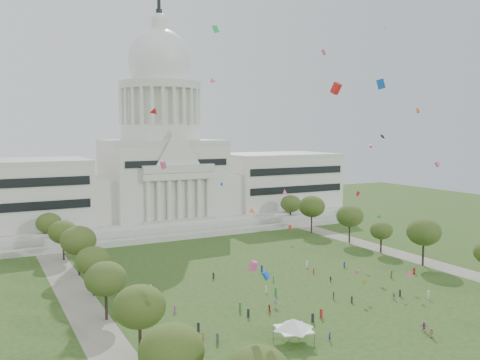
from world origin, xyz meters
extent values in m
plane|color=#2C4A1A|center=(0.00, 0.00, 0.00)|extent=(400.00, 400.00, 0.00)
cube|color=beige|center=(0.00, 115.00, 2.00)|extent=(160.00, 60.00, 4.00)
cube|color=beige|center=(0.00, 82.00, 1.00)|extent=(130.00, 3.00, 2.00)
cube|color=beige|center=(0.00, 90.00, 2.50)|extent=(140.00, 3.00, 5.00)
cube|color=silver|center=(-55.00, 114.00, 15.00)|extent=(50.00, 34.00, 22.00)
cube|color=silver|center=(55.00, 114.00, 15.00)|extent=(50.00, 34.00, 22.00)
cube|color=silver|center=(-27.00, 112.00, 12.00)|extent=(12.00, 26.00, 16.00)
cube|color=silver|center=(27.00, 112.00, 12.00)|extent=(12.00, 26.00, 16.00)
cube|color=silver|center=(0.00, 114.00, 18.00)|extent=(44.00, 38.00, 28.00)
cube|color=silver|center=(0.00, 94.00, 21.20)|extent=(28.00, 3.00, 2.40)
cube|color=black|center=(-55.00, 96.80, 17.00)|extent=(46.00, 0.40, 11.00)
cube|color=black|center=(55.00, 96.80, 17.00)|extent=(46.00, 0.40, 11.00)
cylinder|color=silver|center=(0.00, 114.00, 37.40)|extent=(32.00, 32.00, 6.00)
cylinder|color=silver|center=(0.00, 114.00, 47.40)|extent=(28.00, 28.00, 14.00)
cylinder|color=beige|center=(0.00, 114.00, 55.90)|extent=(32.40, 32.40, 3.00)
cylinder|color=silver|center=(0.00, 114.00, 61.40)|extent=(22.00, 22.00, 8.00)
ellipsoid|color=white|center=(0.00, 114.00, 65.40)|extent=(25.00, 25.00, 26.20)
cylinder|color=silver|center=(0.00, 114.00, 78.90)|extent=(6.00, 6.00, 5.00)
ellipsoid|color=white|center=(0.00, 114.00, 81.90)|extent=(6.40, 6.40, 5.12)
cylinder|color=black|center=(0.00, 114.00, 84.90)|extent=(2.40, 2.40, 2.00)
cylinder|color=black|center=(0.00, 114.00, 87.90)|extent=(1.40, 1.40, 4.50)
cube|color=gray|center=(-48.00, 30.00, 0.02)|extent=(8.00, 160.00, 0.04)
cube|color=gray|center=(48.00, 30.00, 0.02)|extent=(8.00, 160.00, 0.04)
ellipsoid|color=#354C15|center=(-45.26, -21.68, 8.97)|extent=(8.85, 8.85, 7.24)
cylinder|color=black|center=(-44.07, -2.96, 2.88)|extent=(0.56, 0.56, 5.75)
ellipsoid|color=#374C17|center=(-44.07, -2.96, 8.97)|extent=(8.86, 8.86, 7.25)
cylinder|color=black|center=(-45.04, 17.30, 2.73)|extent=(0.56, 0.56, 5.47)
ellipsoid|color=#364C1D|center=(-45.04, 17.30, 8.53)|extent=(8.42, 8.42, 6.89)
cylinder|color=black|center=(44.17, 17.44, 3.10)|extent=(0.56, 0.56, 6.20)
ellipsoid|color=#334B1A|center=(44.17, 17.44, 9.68)|extent=(9.55, 9.55, 7.82)
cylinder|color=black|center=(-44.09, 33.92, 2.64)|extent=(0.56, 0.56, 5.27)
ellipsoid|color=#3B511A|center=(-44.09, 33.92, 8.23)|extent=(8.12, 8.12, 6.65)
cylinder|color=black|center=(44.40, 34.48, 2.28)|extent=(0.56, 0.56, 4.56)
ellipsoid|color=#364D1C|center=(44.40, 34.48, 7.11)|extent=(7.01, 7.01, 5.74)
cylinder|color=black|center=(-44.08, 52.42, 3.02)|extent=(0.56, 0.56, 6.03)
ellipsoid|color=#3B4C1B|center=(-44.08, 52.42, 9.41)|extent=(9.29, 9.29, 7.60)
cylinder|color=black|center=(44.76, 50.04, 2.98)|extent=(0.56, 0.56, 5.97)
ellipsoid|color=#354C1D|center=(44.76, 50.04, 9.31)|extent=(9.19, 9.19, 7.52)
cylinder|color=black|center=(-45.22, 71.01, 2.70)|extent=(0.56, 0.56, 5.41)
ellipsoid|color=#394915|center=(-45.22, 71.01, 8.44)|extent=(8.33, 8.33, 6.81)
cylinder|color=black|center=(43.49, 70.19, 3.19)|extent=(0.56, 0.56, 6.37)
ellipsoid|color=#2F4815|center=(43.49, 70.19, 9.94)|extent=(9.82, 9.82, 8.03)
cylinder|color=black|center=(-46.87, 89.14, 2.66)|extent=(0.56, 0.56, 5.32)
ellipsoid|color=#384E1A|center=(-46.87, 89.14, 8.29)|extent=(8.19, 8.19, 6.70)
cylinder|color=black|center=(45.96, 88.13, 2.73)|extent=(0.56, 0.56, 5.47)
ellipsoid|color=#394D1B|center=(45.96, 88.13, 8.53)|extent=(8.42, 8.42, 6.89)
cylinder|color=#4C4C4C|center=(-20.33, -12.15, 1.19)|extent=(0.12, 0.12, 2.38)
cylinder|color=#4C4C4C|center=(-15.00, -12.15, 1.19)|extent=(0.12, 0.12, 2.38)
cylinder|color=#4C4C4C|center=(-20.33, -6.82, 1.19)|extent=(0.12, 0.12, 2.38)
cylinder|color=#4C4C4C|center=(-15.00, -6.82, 1.19)|extent=(0.12, 0.12, 2.38)
cube|color=white|center=(-17.66, -9.49, 2.48)|extent=(6.68, 6.68, 0.19)
pyramid|color=white|center=(-17.66, -9.49, 3.52)|extent=(9.36, 9.36, 1.90)
imported|color=#B21E1E|center=(35.27, 12.23, 0.90)|extent=(1.03, 1.03, 1.80)
imported|color=olive|center=(27.18, 12.06, 0.97)|extent=(1.10, 0.92, 1.95)
imported|color=#4C4C51|center=(15.56, -0.43, 0.81)|extent=(0.61, 1.07, 1.61)
imported|color=#33723F|center=(3.49, 5.94, 0.85)|extent=(0.87, 1.12, 1.69)
imported|color=silver|center=(-11.15, 7.10, 0.98)|extent=(1.81, 1.77, 1.96)
imported|color=olive|center=(6.04, -19.68, 0.92)|extent=(0.81, 1.03, 1.84)
imported|color=navy|center=(-11.55, -12.10, 0.84)|extent=(0.70, 0.58, 1.68)
imported|color=#B21E1E|center=(-14.08, 5.13, 0.94)|extent=(0.97, 0.67, 1.88)
imported|color=silver|center=(22.75, -3.92, 0.96)|extent=(0.95, 1.36, 1.92)
imported|color=#26262B|center=(11.29, 17.06, 0.70)|extent=(0.66, 0.92, 1.41)
imported|color=#994C8C|center=(7.26, -16.77, 0.90)|extent=(1.70, 1.56, 1.79)
cube|color=#994C8C|center=(-37.58, 4.18, 0.79)|extent=(0.49, 0.43, 1.58)
cube|color=#26262B|center=(5.58, 2.14, 0.74)|extent=(0.46, 0.42, 1.49)
cube|color=navy|center=(22.89, 25.86, 0.81)|extent=(0.49, 0.38, 1.62)
cube|color=#26262B|center=(-30.92, 3.11, 0.86)|extent=(0.46, 0.53, 1.72)
cube|color=silver|center=(-31.34, 31.10, 0.76)|extent=(0.43, 0.47, 1.52)
cube|color=#4C4C51|center=(-29.88, -3.25, 0.88)|extent=(0.53, 0.54, 1.76)
cube|color=#26262B|center=(-14.00, 33.05, 0.83)|extent=(0.38, 0.50, 1.66)
cube|color=#33723F|center=(-37.73, 27.03, 0.98)|extent=(0.61, 0.56, 1.95)
cube|color=#26262B|center=(-8.97, -3.33, 0.94)|extent=(0.51, 0.59, 1.88)
cube|color=silver|center=(13.81, 31.00, 0.94)|extent=(0.59, 0.54, 1.89)
cube|color=#B21E1E|center=(11.69, 24.87, 0.73)|extent=(0.32, 0.43, 1.46)
cube|color=#26262B|center=(18.33, 0.41, 0.81)|extent=(0.48, 0.50, 1.61)
cube|color=silver|center=(-7.74, 16.90, 0.76)|extent=(0.40, 0.47, 1.53)
cube|color=#26262B|center=(-18.94, 5.21, 0.87)|extent=(0.47, 0.54, 1.74)
cube|color=#B21E1E|center=(-6.02, -2.14, 0.95)|extent=(0.52, 0.34, 1.89)
cube|color=#33723F|center=(-18.91, 8.87, 0.97)|extent=(0.34, 0.53, 1.94)
cube|color=#33723F|center=(-1.66, 23.69, 0.77)|extent=(0.45, 0.48, 1.55)
cube|color=navy|center=(0.30, 32.83, 0.93)|extent=(0.55, 0.58, 1.86)
cube|color=#33723F|center=(-6.81, 14.17, 0.93)|extent=(0.38, 0.53, 1.86)
cube|color=olive|center=(-31.72, -0.92, 0.74)|extent=(0.44, 0.33, 1.47)
cube|color=#994C8C|center=(-31.38, 14.71, 0.75)|extent=(0.43, 0.47, 1.50)
cube|color=navy|center=(-38.94, 30.52, 0.87)|extent=(0.38, 0.51, 1.75)
camera|label=1|loc=(-67.29, -83.29, 38.12)|focal=38.00mm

